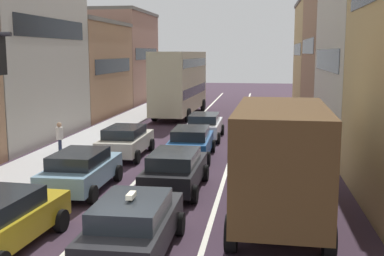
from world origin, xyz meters
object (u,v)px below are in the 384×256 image
sedan_left_lane_third (126,140)px  bus_mid_queue_primary (180,80)px  sedan_right_lane_behind_truck (268,149)px  pedestrian_mid_sidewalk (60,137)px  removalist_box_truck (280,158)px  coupe_centre_lane_fourth (204,125)px  hatchback_centre_lane_third (191,142)px  taxi_centre_lane_front (133,225)px  wagon_left_lane_second (81,170)px  sedan_centre_lane_second (175,169)px

sedan_left_lane_third → bus_mid_queue_primary: size_ratio=0.41×
sedan_right_lane_behind_truck → pedestrian_mid_sidewalk: (-10.02, 0.79, 0.15)m
removalist_box_truck → coupe_centre_lane_fourth: size_ratio=1.80×
sedan_left_lane_third → sedan_right_lane_behind_truck: 6.88m
pedestrian_mid_sidewalk → hatchback_centre_lane_third: bearing=-18.1°
taxi_centre_lane_front → pedestrian_mid_sidewalk: bearing=30.9°
bus_mid_queue_primary → wagon_left_lane_second: bearing=-178.0°
removalist_box_truck → wagon_left_lane_second: 7.49m
sedan_centre_lane_second → taxi_centre_lane_front: bearing=-179.5°
removalist_box_truck → sedan_right_lane_behind_truck: size_ratio=1.77×
sedan_left_lane_third → pedestrian_mid_sidewalk: size_ratio=2.59×
sedan_left_lane_third → bus_mid_queue_primary: (0.06, 15.23, 2.03)m
taxi_centre_lane_front → pedestrian_mid_sidewalk: (-6.64, 10.83, 0.15)m
sedan_centre_lane_second → hatchback_centre_lane_third: (-0.22, 5.45, 0.00)m
taxi_centre_lane_front → sedan_centre_lane_second: taxi_centre_lane_front is taller
wagon_left_lane_second → pedestrian_mid_sidewalk: (-3.26, 5.61, 0.15)m
taxi_centre_lane_front → sedan_right_lane_behind_truck: (3.38, 10.04, -0.00)m
taxi_centre_lane_front → coupe_centre_lane_fourth: 16.49m
coupe_centre_lane_fourth → sedan_right_lane_behind_truck: same height
coupe_centre_lane_fourth → sedan_right_lane_behind_truck: bearing=-151.3°
removalist_box_truck → sedan_right_lane_behind_truck: (-0.26, 7.14, -1.18)m
taxi_centre_lane_front → sedan_centre_lane_second: bearing=-0.6°
pedestrian_mid_sidewalk → sedan_centre_lane_second: bearing=-58.9°
sedan_right_lane_behind_truck → coupe_centre_lane_fourth: bearing=26.0°
removalist_box_truck → wagon_left_lane_second: (-7.02, 2.32, -1.18)m
sedan_left_lane_third → pedestrian_mid_sidewalk: pedestrian_mid_sidewalk is taller
sedan_left_lane_third → sedan_right_lane_behind_truck: size_ratio=0.98×
removalist_box_truck → hatchback_centre_lane_third: size_ratio=1.79×
bus_mid_queue_primary → pedestrian_mid_sidewalk: size_ratio=6.38×
removalist_box_truck → hatchback_centre_lane_third: removalist_box_truck is taller
taxi_centre_lane_front → sedan_left_lane_third: bearing=16.5°
sedan_centre_lane_second → sedan_left_lane_third: size_ratio=1.00×
removalist_box_truck → sedan_left_lane_third: (-7.05, 8.22, -1.18)m
sedan_right_lane_behind_truck → pedestrian_mid_sidewalk: bearing=82.4°
removalist_box_truck → coupe_centre_lane_fourth: (-3.85, 13.58, -1.18)m
removalist_box_truck → pedestrian_mid_sidewalk: (-10.28, 7.92, -1.03)m
sedan_centre_lane_second → bus_mid_queue_primary: bearing=9.8°
coupe_centre_lane_fourth → bus_mid_queue_primary: bearing=17.3°
bus_mid_queue_primary → removalist_box_truck: bearing=-161.3°
taxi_centre_lane_front → sedan_left_lane_third: taxi_centre_lane_front is taller
taxi_centre_lane_front → bus_mid_queue_primary: size_ratio=0.41×
wagon_left_lane_second → sedan_left_lane_third: 5.90m
taxi_centre_lane_front → sedan_left_lane_third: size_ratio=1.00×
wagon_left_lane_second → hatchback_centre_lane_third: size_ratio=0.99×
removalist_box_truck → sedan_centre_lane_second: (-3.64, 2.85, -1.18)m
sedan_right_lane_behind_truck → taxi_centre_lane_front: bearing=158.3°
removalist_box_truck → bus_mid_queue_primary: bus_mid_queue_primary is taller
sedan_right_lane_behind_truck → pedestrian_mid_sidewalk: pedestrian_mid_sidewalk is taller
sedan_centre_lane_second → removalist_box_truck: bearing=-127.5°
wagon_left_lane_second → sedan_right_lane_behind_truck: same height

